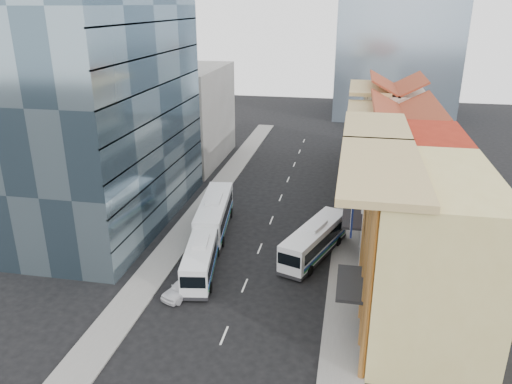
% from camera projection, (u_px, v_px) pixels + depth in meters
% --- Properties ---
extents(ground, '(200.00, 200.00, 0.00)m').
position_uv_depth(ground, '(221.00, 344.00, 35.39)').
color(ground, black).
rests_on(ground, ground).
extents(sidewalk_right, '(3.00, 90.00, 0.15)m').
position_uv_depth(sidewalk_right, '(349.00, 226.00, 54.02)').
color(sidewalk_right, slate).
rests_on(sidewalk_right, ground).
extents(sidewalk_left, '(3.00, 90.00, 0.15)m').
position_uv_depth(sidewalk_left, '(198.00, 214.00, 57.07)').
color(sidewalk_left, slate).
rests_on(sidewalk_left, ground).
extents(shophouse_tan, '(8.00, 14.00, 12.00)m').
position_uv_depth(shophouse_tan, '(428.00, 254.00, 35.33)').
color(shophouse_tan, '#DCCC7F').
rests_on(shophouse_tan, ground).
extents(shophouse_red, '(8.00, 10.00, 12.00)m').
position_uv_depth(shophouse_red, '(412.00, 195.00, 46.34)').
color(shophouse_red, '#9C2211').
rests_on(shophouse_red, ground).
extents(shophouse_cream_near, '(8.00, 9.00, 10.00)m').
position_uv_depth(shophouse_cream_near, '(403.00, 173.00, 55.41)').
color(shophouse_cream_near, beige).
rests_on(shophouse_cream_near, ground).
extents(shophouse_cream_mid, '(8.00, 9.00, 10.00)m').
position_uv_depth(shophouse_cream_mid, '(397.00, 151.00, 63.67)').
color(shophouse_cream_mid, beige).
rests_on(shophouse_cream_mid, ground).
extents(shophouse_cream_far, '(8.00, 12.00, 11.00)m').
position_uv_depth(shophouse_cream_far, '(393.00, 128.00, 73.12)').
color(shophouse_cream_far, beige).
rests_on(shophouse_cream_far, ground).
extents(office_tower, '(12.00, 26.00, 30.00)m').
position_uv_depth(office_tower, '(103.00, 84.00, 50.56)').
color(office_tower, '#3D5261').
rests_on(office_tower, ground).
extents(office_block_far, '(10.00, 18.00, 14.00)m').
position_uv_depth(office_block_far, '(188.00, 115.00, 74.32)').
color(office_block_far, gray).
rests_on(office_block_far, ground).
extents(bus_left_near, '(3.97, 10.36, 3.24)m').
position_uv_depth(bus_left_near, '(201.00, 256.00, 44.32)').
color(bus_left_near, silver).
rests_on(bus_left_near, ground).
extents(bus_left_far, '(4.20, 11.91, 3.74)m').
position_uv_depth(bus_left_far, '(215.00, 214.00, 52.55)').
color(bus_left_far, white).
rests_on(bus_left_far, ground).
extents(bus_right, '(5.92, 10.81, 3.40)m').
position_uv_depth(bus_right, '(314.00, 240.00, 47.08)').
color(bus_right, silver).
rests_on(bus_right, ground).
extents(sedan_left, '(3.23, 4.46, 1.41)m').
position_uv_depth(sedan_left, '(183.00, 288.00, 41.09)').
color(sedan_left, silver).
rests_on(sedan_left, ground).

